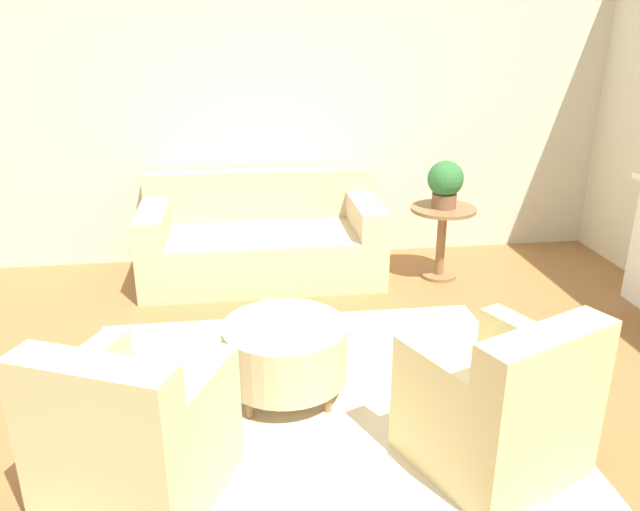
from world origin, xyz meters
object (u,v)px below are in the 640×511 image
object	(u,v)px
couch	(262,242)
ottoman_table	(285,351)
armchair_left	(132,439)
armchair_right	(501,409)
side_table	(442,230)
potted_plant_on_side_table	(445,182)

from	to	relation	value
couch	ottoman_table	distance (m)	1.96
ottoman_table	armchair_left	bearing A→B (deg)	-133.92
armchair_right	side_table	size ratio (longest dim) A/B	1.51
armchair_right	potted_plant_on_side_table	bearing A→B (deg)	78.72
potted_plant_on_side_table	ottoman_table	bearing A→B (deg)	-131.87
armchair_left	ottoman_table	world-z (taller)	armchair_left
armchair_left	potted_plant_on_side_table	distance (m)	3.47
couch	armchair_right	size ratio (longest dim) A/B	2.12
couch	ottoman_table	world-z (taller)	couch
potted_plant_on_side_table	side_table	bearing A→B (deg)	0.00
ottoman_table	armchair_right	bearing A→B (deg)	-38.41
armchair_right	side_table	bearing A→B (deg)	78.72
armchair_right	ottoman_table	xyz separation A→B (m)	(-1.03, 0.82, -0.05)
side_table	armchair_right	bearing A→B (deg)	-101.28
couch	side_table	world-z (taller)	couch
armchair_left	side_table	world-z (taller)	armchair_left
ottoman_table	side_table	xyz separation A→B (m)	(1.53, 1.71, 0.15)
couch	ottoman_table	bearing A→B (deg)	-88.51
armchair_right	ottoman_table	world-z (taller)	armchair_right
armchair_left	side_table	size ratio (longest dim) A/B	1.51
armchair_left	potted_plant_on_side_table	world-z (taller)	potted_plant_on_side_table
side_table	potted_plant_on_side_table	world-z (taller)	potted_plant_on_side_table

